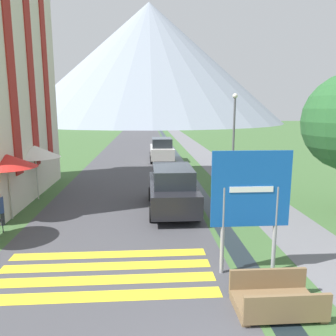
% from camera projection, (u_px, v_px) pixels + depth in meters
% --- Properties ---
extents(ground_plane, '(160.00, 160.00, 0.00)m').
position_uv_depth(ground_plane, '(166.00, 165.00, 23.80)').
color(ground_plane, '#3D6033').
extents(road, '(6.40, 60.00, 0.01)m').
position_uv_depth(road, '(136.00, 149.00, 33.45)').
color(road, '#424247').
rests_on(road, ground_plane).
extents(footpath, '(2.20, 60.00, 0.01)m').
position_uv_depth(footpath, '(195.00, 148.00, 33.85)').
color(footpath, slate).
rests_on(footpath, ground_plane).
extents(drainage_channel, '(0.60, 60.00, 0.00)m').
position_uv_depth(drainage_channel, '(172.00, 148.00, 33.69)').
color(drainage_channel, black).
rests_on(drainage_channel, ground_plane).
extents(crosswalk_marking, '(5.44, 2.54, 0.01)m').
position_uv_depth(crosswalk_marking, '(105.00, 273.00, 8.25)').
color(crosswalk_marking, yellow).
rests_on(crosswalk_marking, ground_plane).
extents(mountain_distant, '(74.96, 74.96, 33.14)m').
position_uv_depth(mountain_distant, '(150.00, 64.00, 93.79)').
color(mountain_distant, gray).
rests_on(mountain_distant, ground_plane).
extents(road_sign, '(1.95, 0.11, 3.11)m').
position_uv_depth(road_sign, '(251.00, 197.00, 7.95)').
color(road_sign, gray).
rests_on(road_sign, ground_plane).
extents(footbridge, '(1.70, 1.10, 0.65)m').
position_uv_depth(footbridge, '(276.00, 300.00, 6.70)').
color(footbridge, brown).
rests_on(footbridge, ground_plane).
extents(parked_car_near, '(1.89, 4.58, 1.82)m').
position_uv_depth(parked_car_near, '(172.00, 188.00, 13.19)').
color(parked_car_near, black).
rests_on(parked_car_near, ground_plane).
extents(parked_car_far, '(1.83, 4.09, 1.82)m').
position_uv_depth(parked_car_far, '(162.00, 150.00, 25.44)').
color(parked_car_far, silver).
rests_on(parked_car_far, ground_plane).
extents(cafe_umbrella_middle_red, '(2.09, 2.09, 2.46)m').
position_uv_depth(cafe_umbrella_middle_red, '(7.00, 161.00, 11.88)').
color(cafe_umbrella_middle_red, '#B7B2A8').
rests_on(cafe_umbrella_middle_red, ground_plane).
extents(cafe_umbrella_rear_white, '(2.18, 2.18, 2.46)m').
position_uv_depth(cafe_umbrella_rear_white, '(35.00, 152.00, 14.58)').
color(cafe_umbrella_rear_white, '#B7B2A8').
rests_on(cafe_umbrella_rear_white, ground_plane).
extents(person_seated_far, '(0.32, 0.32, 1.20)m').
position_uv_depth(person_seated_far, '(4.00, 198.00, 12.72)').
color(person_seated_far, '#282833').
rests_on(person_seated_far, ground_plane).
extents(streetlamp, '(0.28, 0.28, 4.90)m').
position_uv_depth(streetlamp, '(234.00, 129.00, 18.43)').
color(streetlamp, '#515156').
rests_on(streetlamp, ground_plane).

